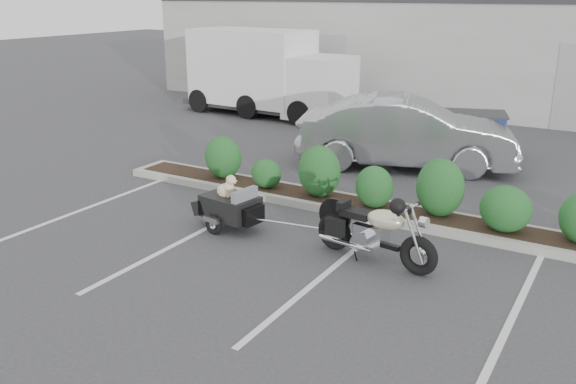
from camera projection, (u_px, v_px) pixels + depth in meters
The scene contains 8 objects.
ground at pixel (279, 244), 10.29m from camera, with size 90.00×90.00×0.00m, color #38383A.
planter_kerb at pixel (384, 212), 11.58m from camera, with size 12.00×1.00×0.15m, color #9E9E93.
building at pixel (507, 47), 23.57m from camera, with size 26.00×10.00×4.00m, color #9EA099.
motorcycle at pixel (374, 232), 9.48m from camera, with size 2.15×0.83×1.24m.
pet_trailer at pixel (230, 205), 10.86m from camera, with size 1.74×0.98×1.02m.
sedan at pixel (406, 133), 14.58m from camera, with size 1.79×5.13×1.69m, color #9F9FA6.
dumpster at pixel (471, 133), 15.80m from camera, with size 1.95×1.61×1.11m.
delivery_truck at pixel (268, 75), 20.71m from camera, with size 6.31×2.46×2.84m.
Camera 1 is at (4.95, -8.10, 4.06)m, focal length 38.00 mm.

